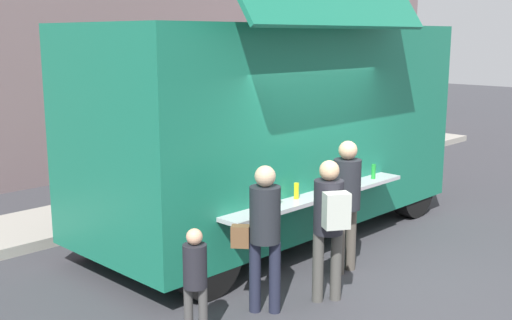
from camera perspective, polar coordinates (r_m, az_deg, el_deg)
ground_plane at (r=8.08m, az=8.92°, el=-10.14°), size 60.00×60.00×0.00m
food_truck_main at (r=9.11m, az=1.82°, el=3.33°), size 5.92×2.92×3.85m
trash_bin at (r=14.02m, az=6.62°, el=1.22°), size 0.60×0.60×1.00m
customer_front_ordering at (r=7.81m, az=8.25°, el=-3.15°), size 0.35×0.34×1.68m
customer_mid_with_backpack at (r=6.90m, az=6.70°, el=-5.18°), size 0.46×0.52×1.61m
customer_rear_waiting at (r=6.62m, az=0.69°, el=-6.09°), size 0.44×0.49×1.61m
child_near_queue at (r=6.11m, az=-5.56°, el=-10.37°), size 0.23×0.23×1.14m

